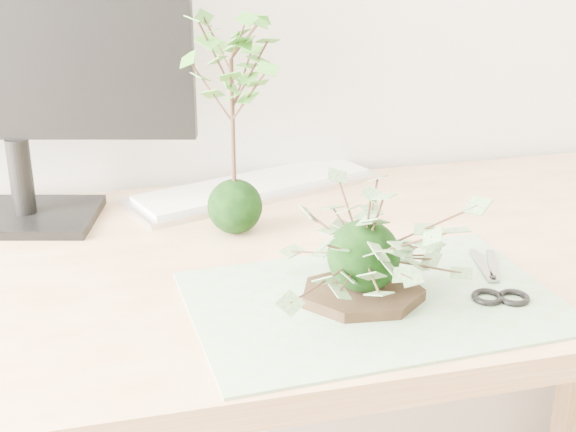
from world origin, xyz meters
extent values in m
cube|color=#D2B682|center=(0.03, 1.23, 0.72)|extent=(1.60, 0.70, 0.04)
cube|color=gray|center=(0.10, 1.06, 0.74)|extent=(0.49, 0.34, 0.00)
cylinder|color=black|center=(0.08, 1.06, 0.75)|extent=(0.19, 0.19, 0.01)
sphere|color=black|center=(0.08, 1.06, 0.81)|extent=(0.09, 0.09, 0.09)
sphere|color=black|center=(-0.04, 1.34, 0.78)|extent=(0.09, 0.09, 0.09)
cylinder|color=#332014|center=(-0.04, 1.34, 0.91)|extent=(0.01, 0.01, 0.21)
cube|color=#BCBCBC|center=(0.03, 1.51, 0.75)|extent=(0.48, 0.28, 0.01)
cube|color=silver|center=(0.03, 1.51, 0.75)|extent=(0.45, 0.24, 0.01)
cube|color=black|center=(-0.36, 1.47, 0.75)|extent=(0.26, 0.22, 0.02)
cylinder|color=black|center=(-0.36, 1.47, 0.82)|extent=(0.04, 0.04, 0.12)
cube|color=black|center=(-0.36, 1.48, 1.06)|extent=(0.56, 0.17, 0.36)
cube|color=gray|center=(0.26, 1.11, 0.75)|extent=(0.03, 0.10, 0.00)
cube|color=gray|center=(0.28, 1.11, 0.75)|extent=(0.05, 0.10, 0.00)
torus|color=black|center=(0.25, 1.01, 0.75)|extent=(0.05, 0.05, 0.01)
torus|color=black|center=(0.29, 1.01, 0.75)|extent=(0.05, 0.05, 0.01)
camera|label=1|loc=(-0.24, 0.18, 1.24)|focal=50.00mm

